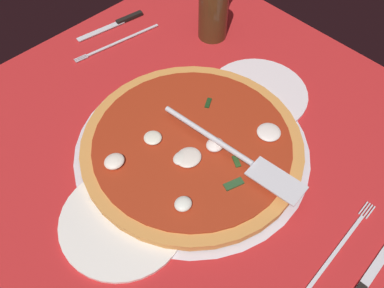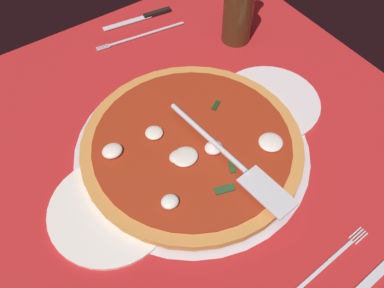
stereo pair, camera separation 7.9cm
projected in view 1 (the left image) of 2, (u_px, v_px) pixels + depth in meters
The scene contains 9 objects.
ground_plane at pixel (191, 159), 79.39cm from camera, with size 93.26×93.26×0.80cm, color red.
pizza_pan at pixel (192, 149), 79.75cm from camera, with size 43.37×43.37×0.90cm, color silver.
dinner_plate_left at pixel (123, 221), 70.70cm from camera, with size 20.94×20.94×1.00cm, color white.
dinner_plate_right at pixel (257, 94), 88.24cm from camera, with size 20.39×20.39×1.00cm, color white.
pizza at pixel (192, 145), 78.62cm from camera, with size 40.65×40.65×3.08cm.
pizza_server at pixel (234, 153), 74.39cm from camera, with size 5.79×29.37×1.00cm.
place_setting_near at pixel (352, 266), 66.13cm from camera, with size 20.85×14.01×1.40cm.
place_setting_far at pixel (117, 34), 100.24cm from camera, with size 23.33×15.96×1.40cm.
beer_bottle at pixel (214, 3), 92.94cm from camera, with size 6.52×6.52×23.54cm.
Camera 1 is at (-31.91, -33.32, 64.27)cm, focal length 40.36 mm.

